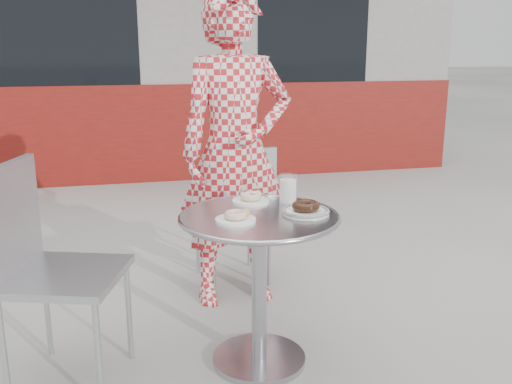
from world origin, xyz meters
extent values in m
plane|color=#A2A09A|center=(0.00, 0.00, 0.00)|extent=(60.00, 60.00, 0.00)
cube|color=gray|center=(0.00, 5.60, 1.50)|extent=(6.00, 4.00, 3.00)
cube|color=maroon|center=(0.00, 3.68, 0.50)|extent=(6.02, 0.20, 1.00)
cube|color=black|center=(-1.20, 3.61, 1.70)|extent=(1.60, 0.04, 1.40)
cube|color=black|center=(1.40, 3.61, 1.70)|extent=(1.20, 0.04, 1.40)
cylinder|color=#B9B9BE|center=(-0.05, -0.03, 0.01)|extent=(0.42, 0.42, 0.03)
cylinder|color=#B9B9BE|center=(-0.05, -0.03, 0.35)|extent=(0.07, 0.07, 0.67)
cylinder|color=#B9B9BE|center=(-0.05, -0.03, 0.69)|extent=(0.67, 0.67, 0.02)
torus|color=#B9B9BE|center=(-0.05, -0.03, 0.69)|extent=(0.69, 0.69, 0.02)
cube|color=#AFB2B7|center=(0.01, 0.92, 0.43)|extent=(0.45, 0.45, 0.03)
cube|color=#AFB2B7|center=(0.04, 0.73, 0.64)|extent=(0.40, 0.08, 0.40)
cube|color=#AFB2B7|center=(-0.85, 0.01, 0.48)|extent=(0.56, 0.56, 0.03)
cube|color=#AFB2B7|center=(-1.06, 0.08, 0.72)|extent=(0.17, 0.43, 0.45)
imported|color=#B31B21|center=(-0.01, 0.66, 0.84)|extent=(0.64, 0.44, 1.68)
cylinder|color=white|center=(-0.04, 0.17, 0.70)|extent=(0.17, 0.17, 0.01)
torus|color=#B17B44|center=(-0.04, 0.17, 0.72)|extent=(0.10, 0.10, 0.03)
sphere|color=#B77A3F|center=(0.00, 0.20, 0.72)|extent=(0.03, 0.03, 0.03)
cylinder|color=white|center=(-0.16, -0.10, 0.70)|extent=(0.17, 0.17, 0.01)
torus|color=#B17B44|center=(-0.16, -0.10, 0.72)|extent=(0.10, 0.10, 0.03)
sphere|color=#B77A3F|center=(-0.12, -0.08, 0.72)|extent=(0.03, 0.03, 0.03)
cylinder|color=white|center=(0.15, -0.06, 0.70)|extent=(0.20, 0.20, 0.01)
torus|color=black|center=(0.15, -0.06, 0.73)|extent=(0.12, 0.12, 0.04)
torus|color=black|center=(0.15, -0.06, 0.71)|extent=(0.20, 0.20, 0.02)
cylinder|color=white|center=(0.12, 0.13, 0.75)|extent=(0.07, 0.07, 0.11)
cylinder|color=white|center=(0.12, 0.13, 0.76)|extent=(0.08, 0.08, 0.13)
camera|label=1|loc=(-0.59, -2.28, 1.40)|focal=40.00mm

